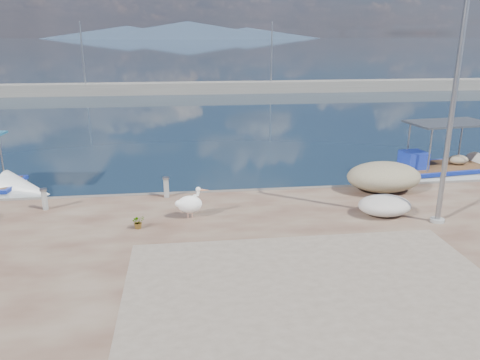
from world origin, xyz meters
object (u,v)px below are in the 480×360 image
at_px(boat_right, 441,174).
at_px(bollard_near, 166,186).
at_px(lamp_post, 450,120).
at_px(pelican, 190,204).

distance_m(boat_right, bollard_near, 12.47).
relative_size(boat_right, bollard_near, 8.41).
xyz_separation_m(boat_right, lamp_post, (-3.50, -5.87, 3.56)).
distance_m(boat_right, lamp_post, 7.71).
bearing_deg(bollard_near, pelican, -68.88).
bearing_deg(boat_right, pelican, -165.12).
bearing_deg(lamp_post, pelican, 170.74).
height_order(pelican, lamp_post, lamp_post).
bearing_deg(pelican, bollard_near, 108.36).
relative_size(boat_right, pelican, 5.97).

